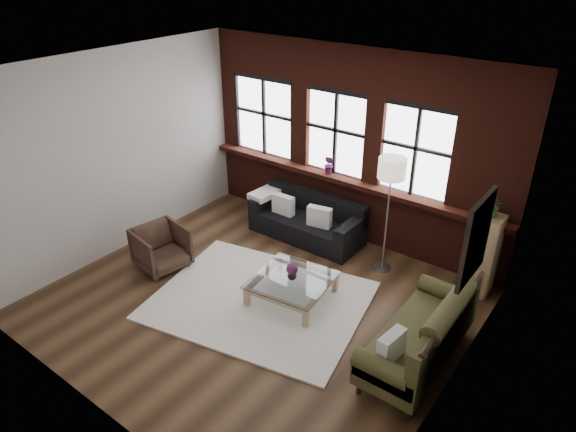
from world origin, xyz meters
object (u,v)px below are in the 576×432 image
Objects in this scene: armchair at (161,248)px; vase at (292,275)px; floor_lamp at (388,212)px; dark_sofa at (306,219)px; coffee_table at (292,289)px; drawer_chest at (482,255)px; vintage_settee at (420,328)px.

armchair is 5.40× the size of vase.
floor_lamp is (0.67, 1.47, 0.59)m from vase.
dark_sofa is 1.78m from coffee_table.
dark_sofa is 2.46m from armchair.
armchair is at bearing -150.83° from drawer_chest.
coffee_table is (0.84, -1.56, -0.19)m from dark_sofa.
armchair is (-1.27, -2.10, -0.02)m from dark_sofa.
dark_sofa is 1.01× the size of vintage_settee.
dark_sofa is 2.90m from drawer_chest.
dark_sofa is at bearing 118.44° from coffee_table.
floor_lamp reaches higher than coffee_table.
drawer_chest is 1.45m from floor_lamp.
vintage_settee reaches higher than coffee_table.
vintage_settee is 1.97m from coffee_table.
coffee_table is 0.24m from vase.
vintage_settee is at bearing -2.97° from vase.
coffee_table is at bearing 177.03° from vintage_settee.
armchair is 3.50m from floor_lamp.
dark_sofa is 3.24m from vintage_settee.
armchair is 2.18m from vase.
floor_lamp reaches higher than dark_sofa.
drawer_chest is (0.10, 1.87, 0.10)m from vintage_settee.
vintage_settee is 2.62× the size of armchair.
drawer_chest is at bearing -50.17° from armchair.
coffee_table is at bearing 0.00° from vase.
armchair is 0.37× the size of floor_lamp.
vintage_settee is at bearing -2.97° from coffee_table.
vintage_settee reaches higher than dark_sofa.
dark_sofa is 1.58× the size of drawer_chest.
dark_sofa is at bearing 118.44° from vase.
vintage_settee is 1.85× the size of coffee_table.
dark_sofa is 1.77m from vase.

